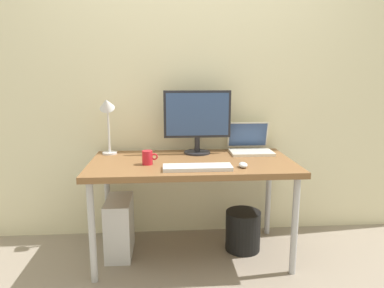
# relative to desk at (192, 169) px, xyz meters

# --- Properties ---
(ground_plane) EXTENTS (6.00, 6.00, 0.00)m
(ground_plane) POSITION_rel_desk_xyz_m (0.00, 0.00, -0.65)
(ground_plane) COLOR gray
(back_wall) EXTENTS (4.40, 0.04, 2.60)m
(back_wall) POSITION_rel_desk_xyz_m (0.00, 0.42, 0.65)
(back_wall) COLOR beige
(back_wall) RESTS_ON ground_plane
(desk) EXTENTS (1.42, 0.73, 0.71)m
(desk) POSITION_rel_desk_xyz_m (0.00, 0.00, 0.00)
(desk) COLOR brown
(desk) RESTS_ON ground_plane
(monitor) EXTENTS (0.50, 0.20, 0.48)m
(monitor) POSITION_rel_desk_xyz_m (0.06, 0.23, 0.33)
(monitor) COLOR #232328
(monitor) RESTS_ON desk
(laptop) EXTENTS (0.32, 0.27, 0.23)m
(laptop) POSITION_rel_desk_xyz_m (0.47, 0.25, 0.12)
(laptop) COLOR silver
(laptop) RESTS_ON desk
(desk_lamp) EXTENTS (0.11, 0.16, 0.45)m
(desk_lamp) POSITION_rel_desk_xyz_m (-0.61, 0.23, 0.38)
(desk_lamp) COLOR silver
(desk_lamp) RESTS_ON desk
(keyboard) EXTENTS (0.44, 0.14, 0.02)m
(keyboard) POSITION_rel_desk_xyz_m (0.02, -0.22, 0.07)
(keyboard) COLOR silver
(keyboard) RESTS_ON desk
(mouse) EXTENTS (0.06, 0.09, 0.03)m
(mouse) POSITION_rel_desk_xyz_m (0.32, -0.20, 0.08)
(mouse) COLOR silver
(mouse) RESTS_ON desk
(coffee_mug) EXTENTS (0.11, 0.07, 0.09)m
(coffee_mug) POSITION_rel_desk_xyz_m (-0.30, -0.08, 0.11)
(coffee_mug) COLOR red
(coffee_mug) RESTS_ON desk
(computer_tower) EXTENTS (0.18, 0.36, 0.42)m
(computer_tower) POSITION_rel_desk_xyz_m (-0.53, 0.05, -0.44)
(computer_tower) COLOR silver
(computer_tower) RESTS_ON ground_plane
(wastebasket) EXTENTS (0.26, 0.26, 0.30)m
(wastebasket) POSITION_rel_desk_xyz_m (0.39, 0.05, -0.50)
(wastebasket) COLOR black
(wastebasket) RESTS_ON ground_plane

